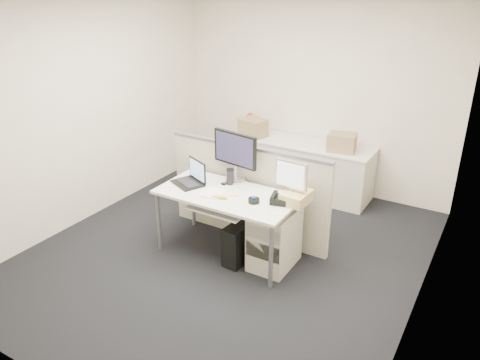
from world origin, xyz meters
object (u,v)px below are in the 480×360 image
Objects in this scene: laptop at (187,173)px; desk_phone at (281,200)px; monitor_main at (235,157)px; desk at (227,199)px.

desk_phone is at bearing 29.62° from laptop.
monitor_main is 0.56m from laptop.
desk_phone is (0.59, 0.08, 0.10)m from desk.
monitor_main is 2.78× the size of desk_phone.
desk is at bearing -63.88° from monitor_main.
monitor_main is at bearing 106.57° from desk.
desk_phone is (0.69, -0.24, -0.25)m from monitor_main.
monitor_main is 1.66× the size of laptop.
monitor_main is at bearing 147.01° from desk_phone.
monitor_main reaches higher than desk.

